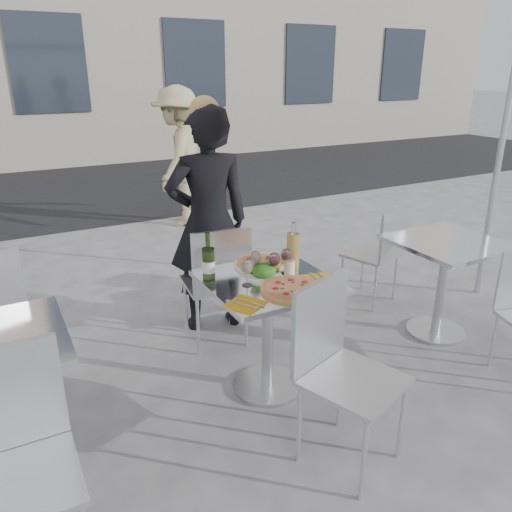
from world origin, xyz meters
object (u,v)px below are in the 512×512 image
carafe (293,249)px  napkin_right (320,279)px  sugar_shaker (289,267)px  side_chair_lnear (14,448)px  chair_near (338,358)px  chair_far (218,277)px  pedestrian_b (179,157)px  wineglass_red_a (275,260)px  napkin_left (245,304)px  wineglass_red_b (286,256)px  side_table_right (444,268)px  pizza_near (292,289)px  woman_diner (208,222)px  salad_plate (264,272)px  main_table (268,312)px  pizza_far (261,264)px  wineglass_white_a (247,268)px  wine_bottle (209,262)px  wineglass_white_b (256,258)px  side_chair_rfar (380,248)px

carafe → napkin_right: 0.27m
sugar_shaker → side_chair_lnear: bearing=-160.2°
chair_near → sugar_shaker: bearing=60.0°
chair_far → pedestrian_b: pedestrian_b is taller
wineglass_red_a → napkin_left: (-0.32, -0.24, -0.11)m
carafe → wineglass_red_b: size_ratio=1.84×
side_table_right → chair_near: 1.61m
chair_far → pizza_near: chair_far is taller
woman_diner → carafe: bearing=113.3°
pedestrian_b → pizza_near: (-0.76, -3.89, -0.11)m
side_table_right → chair_near: bearing=-156.1°
napkin_left → salad_plate: bearing=16.3°
woman_diner → napkin_left: woman_diner is taller
main_table → chair_near: size_ratio=0.78×
woman_diner → napkin_left: (-0.30, -1.18, -0.10)m
side_chair_lnear → pizza_far: bearing=27.7°
pedestrian_b → pizza_far: (-0.74, -3.48, -0.10)m
carafe → wineglass_white_a: (-0.38, -0.12, -0.01)m
sugar_shaker → carafe: bearing=49.0°
side_chair_lnear → pizza_far: size_ratio=2.78×
side_chair_lnear → wine_bottle: size_ratio=3.20×
salad_plate → wineglass_white_b: wineglass_white_b is taller
salad_plate → woman_diner: bearing=88.0°
chair_near → side_chair_rfar: size_ratio=1.13×
main_table → pedestrian_b: pedestrian_b is taller
wineglass_red_a → carafe: bearing=25.8°
side_chair_lnear → salad_plate: (1.43, 0.61, 0.23)m
side_table_right → chair_far: size_ratio=0.81×
chair_far → wineglass_red_b: size_ratio=5.85×
pizza_near → wine_bottle: bearing=135.5°
wineglass_white_b → napkin_right: (0.30, -0.24, -0.11)m
chair_near → wineglass_red_a: 0.73m
woman_diner → side_chair_lnear: bearing=55.5°
woman_diner → wineglass_white_b: woman_diner is taller
wine_bottle → wineglass_red_b: (0.46, -0.12, -0.00)m
napkin_left → carafe: bearing=3.9°
side_chair_lnear → pizza_near: bearing=14.3°
pizza_far → sugar_shaker: size_ratio=3.17×
main_table → carafe: (0.24, 0.10, 0.33)m
main_table → woman_diner: woman_diner is taller
woman_diner → wineglass_white_a: woman_diner is taller
woman_diner → wineglass_white_a: (-0.17, -0.96, 0.01)m
main_table → sugar_shaker: sugar_shaker is taller
wineglass_white_a → napkin_right: 0.45m
chair_near → side_chair_lnear: 1.47m
side_table_right → salad_plate: size_ratio=3.41×
pedestrian_b → sugar_shaker: 3.74m
pizza_far → wineglass_white_a: 0.33m
carafe → woman_diner: bearing=103.7°
side_table_right → chair_far: chair_far is taller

